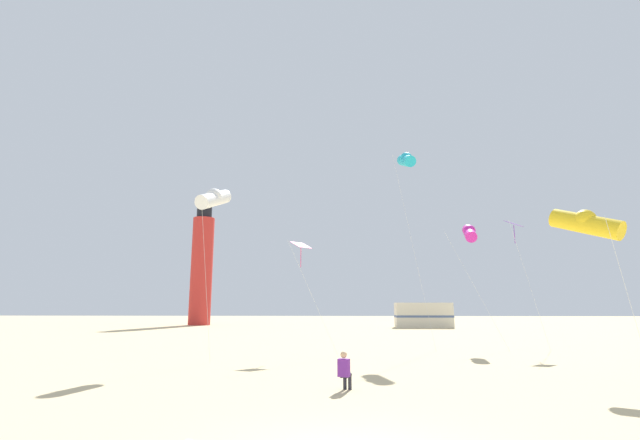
# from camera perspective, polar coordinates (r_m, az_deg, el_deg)

# --- Properties ---
(kite_flyer_standing) EXTENTS (0.45, 0.56, 1.16)m
(kite_flyer_standing) POSITION_cam_1_polar(r_m,az_deg,el_deg) (14.33, 3.15, -18.44)
(kite_flyer_standing) COLOR #722D99
(kite_flyer_standing) RESTS_ON ground
(kite_tube_gold) EXTENTS (2.57, 2.73, 6.18)m
(kite_tube_gold) POSITION_cam_1_polar(r_m,az_deg,el_deg) (19.00, 30.64, -0.33)
(kite_tube_gold) COLOR silver
(kite_tube_gold) RESTS_ON ground
(kite_diamond_violet) EXTENTS (1.93, 1.81, 7.58)m
(kite_diamond_violet) POSITION_cam_1_polar(r_m,az_deg,el_deg) (29.52, 23.45, -0.94)
(kite_diamond_violet) COLOR silver
(kite_diamond_violet) RESTS_ON ground
(kite_diamond_rainbow) EXTENTS (2.58, 2.58, 5.90)m
(kite_diamond_rainbow) POSITION_cam_1_polar(r_m,az_deg,el_deg) (24.06, -2.36, -3.64)
(kite_diamond_rainbow) COLOR silver
(kite_diamond_rainbow) RESTS_ON ground
(kite_tube_magenta) EXTENTS (3.18, 3.20, 7.73)m
(kite_tube_magenta) POSITION_cam_1_polar(r_m,az_deg,el_deg) (29.84, 18.44, -1.53)
(kite_tube_magenta) COLOR silver
(kite_tube_magenta) RESTS_ON ground
(kite_tube_white) EXTENTS (1.27, 2.59, 8.35)m
(kite_tube_white) POSITION_cam_1_polar(r_m,az_deg,el_deg) (22.50, -13.32, 2.69)
(kite_tube_white) COLOR silver
(kite_tube_white) RESTS_ON ground
(kite_tube_cyan) EXTENTS (2.10, 2.53, 12.16)m
(kite_tube_cyan) POSITION_cam_1_polar(r_m,az_deg,el_deg) (28.86, 10.89, 7.47)
(kite_tube_cyan) COLOR silver
(kite_tube_cyan) RESTS_ON ground
(lighthouse_distant) EXTENTS (2.80, 2.80, 16.80)m
(lighthouse_distant) POSITION_cam_1_polar(r_m,az_deg,el_deg) (61.40, -14.75, -5.43)
(lighthouse_distant) COLOR red
(lighthouse_distant) RESTS_ON ground
(rv_van_cream) EXTENTS (6.47, 2.43, 2.80)m
(rv_van_cream) POSITION_cam_1_polar(r_m,az_deg,el_deg) (54.15, 12.99, -11.68)
(rv_van_cream) COLOR beige
(rv_van_cream) RESTS_ON ground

